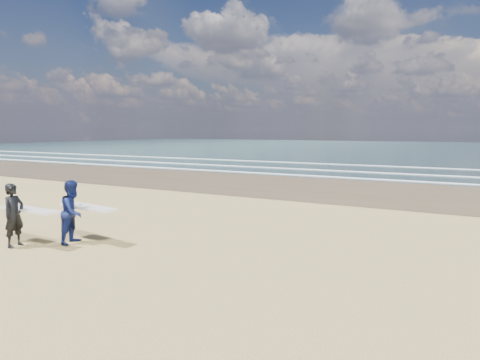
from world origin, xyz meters
The scene contains 2 objects.
surfer_near centered at (-1.30, 0.79, 0.94)m, with size 2.22×1.02×1.86m.
surfer_far centered at (-0.14, 1.88, 0.96)m, with size 2.25×1.28×1.90m.
Camera 1 is at (10.26, -6.77, 3.39)m, focal length 32.00 mm.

